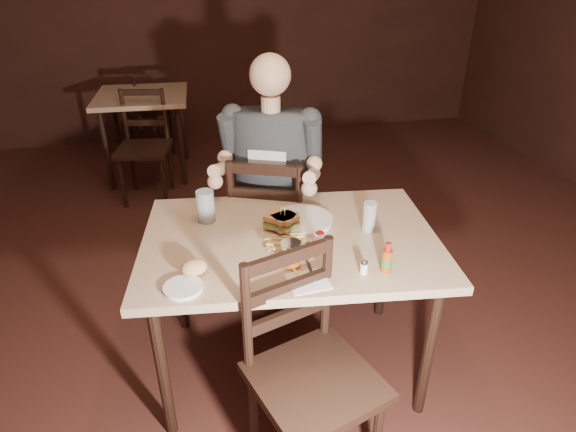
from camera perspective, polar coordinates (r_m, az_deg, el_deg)
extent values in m
plane|color=black|center=(2.79, 0.73, -13.77)|extent=(7.00, 7.00, 0.00)
plane|color=#3B1C15|center=(5.54, -8.08, 23.47)|extent=(6.00, 0.00, 6.00)
cube|color=tan|center=(2.16, 0.28, -2.96)|extent=(1.40, 1.02, 0.04)
cylinder|color=black|center=(2.15, -14.65, -17.42)|extent=(0.05, 0.05, 0.73)
cylinder|color=black|center=(2.68, -12.79, -6.64)|extent=(0.05, 0.05, 0.73)
cylinder|color=black|center=(2.25, 16.32, -15.16)|extent=(0.05, 0.05, 0.73)
cylinder|color=black|center=(2.76, 11.34, -5.30)|extent=(0.05, 0.05, 0.73)
cube|color=tan|center=(4.65, -16.97, 13.43)|extent=(0.84, 0.84, 0.04)
cylinder|color=black|center=(4.52, -20.69, 7.20)|extent=(0.04, 0.04, 0.73)
cylinder|color=black|center=(5.11, -19.62, 9.79)|extent=(0.04, 0.04, 0.73)
cylinder|color=black|center=(4.43, -12.52, 8.01)|extent=(0.04, 0.04, 0.73)
cylinder|color=black|center=(5.04, -12.36, 10.53)|extent=(0.04, 0.04, 0.73)
cylinder|color=white|center=(2.26, 1.74, -0.55)|extent=(0.31, 0.31, 0.02)
ellipsoid|color=maroon|center=(2.14, 3.80, -2.03)|extent=(0.04, 0.04, 0.01)
cylinder|color=silver|center=(2.27, -9.73, 1.14)|extent=(0.09, 0.09, 0.15)
cylinder|color=silver|center=(2.19, 9.62, -0.08)|extent=(0.07, 0.07, 0.14)
cube|color=white|center=(1.87, 2.40, -7.74)|extent=(0.16, 0.15, 0.00)
cube|color=silver|center=(1.93, 0.55, -6.20)|extent=(0.04, 0.18, 0.00)
cube|color=silver|center=(1.93, 2.62, -6.24)|extent=(0.03, 0.18, 0.01)
cylinder|color=white|center=(1.87, -12.31, -8.39)|extent=(0.16, 0.16, 0.01)
ellipsoid|color=tan|center=(1.91, -11.08, -5.97)|extent=(0.11, 0.10, 0.06)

